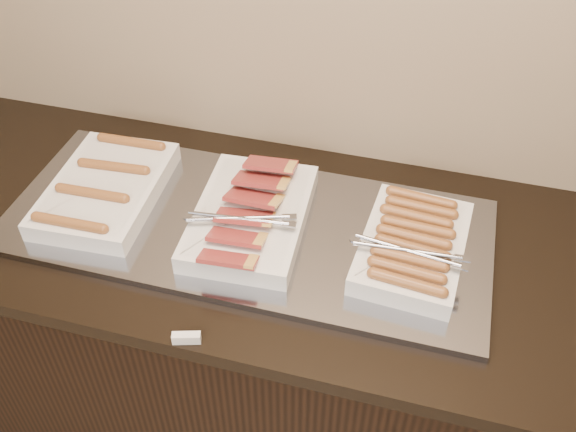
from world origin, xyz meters
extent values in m
cube|color=black|center=(0.00, 2.13, 0.43)|extent=(2.00, 0.70, 0.86)
cube|color=black|center=(0.00, 2.13, 0.88)|extent=(2.06, 0.76, 0.04)
cube|color=gray|center=(-0.02, 2.13, 0.91)|extent=(1.20, 0.50, 0.02)
cube|color=silver|center=(-0.40, 2.13, 0.95)|extent=(0.28, 0.41, 0.05)
cylinder|color=olive|center=(-0.40, 1.96, 0.98)|extent=(0.18, 0.03, 0.03)
cylinder|color=olive|center=(-0.40, 2.07, 0.98)|extent=(0.18, 0.03, 0.03)
cylinder|color=olive|center=(-0.40, 2.19, 0.98)|extent=(0.18, 0.04, 0.03)
cylinder|color=olive|center=(-0.40, 2.30, 0.98)|extent=(0.18, 0.03, 0.03)
cube|color=silver|center=(-0.01, 2.13, 0.95)|extent=(0.29, 0.41, 0.05)
cube|color=#9D3D32|center=(-0.01, 1.97, 0.97)|extent=(0.14, 0.10, 0.04)
cube|color=#9D3D32|center=(-0.01, 2.03, 0.97)|extent=(0.14, 0.10, 0.04)
cube|color=#9D3D32|center=(-0.01, 2.10, 0.98)|extent=(0.14, 0.10, 0.04)
cube|color=#9D3D32|center=(-0.01, 2.16, 0.98)|extent=(0.13, 0.09, 0.04)
cube|color=#9D3D32|center=(-0.01, 2.23, 0.98)|extent=(0.14, 0.10, 0.04)
cube|color=#9D3D32|center=(-0.01, 2.29, 0.99)|extent=(0.14, 0.10, 0.04)
cube|color=silver|center=(0.39, 2.13, 0.95)|extent=(0.25, 0.36, 0.05)
cylinder|color=olive|center=(0.39, 1.99, 0.98)|extent=(0.16, 0.04, 0.03)
cylinder|color=olive|center=(0.38, 2.02, 0.98)|extent=(0.16, 0.04, 0.03)
cylinder|color=olive|center=(0.38, 2.06, 0.98)|extent=(0.16, 0.04, 0.03)
cylinder|color=olive|center=(0.39, 2.09, 0.98)|extent=(0.16, 0.04, 0.03)
cylinder|color=olive|center=(0.38, 2.13, 0.98)|extent=(0.16, 0.04, 0.03)
cylinder|color=olive|center=(0.39, 2.17, 0.98)|extent=(0.15, 0.03, 0.03)
cylinder|color=olive|center=(0.38, 2.20, 0.98)|extent=(0.16, 0.04, 0.03)
cylinder|color=olive|center=(0.39, 2.24, 0.98)|extent=(0.16, 0.04, 0.03)
cylinder|color=olive|center=(0.39, 2.27, 0.98)|extent=(0.16, 0.04, 0.03)
cube|color=silver|center=(-0.04, 1.77, 0.91)|extent=(0.06, 0.03, 0.02)
camera|label=1|loc=(0.38, 1.04, 2.01)|focal=40.00mm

